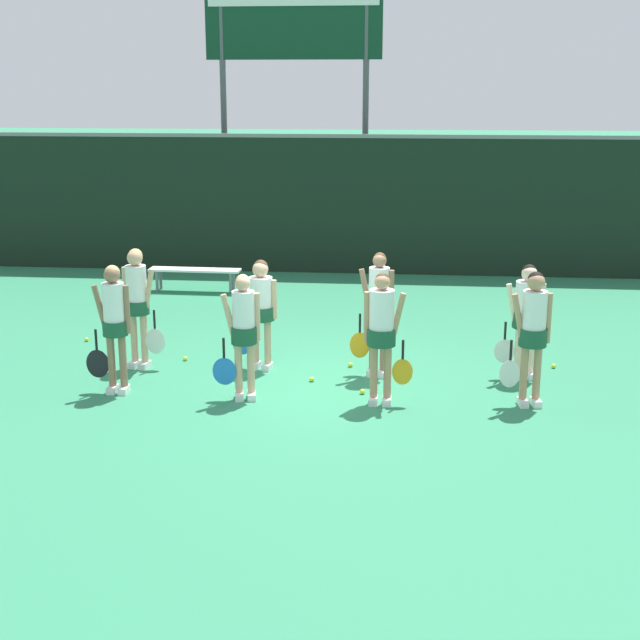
# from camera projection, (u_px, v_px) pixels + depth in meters

# --- Properties ---
(ground_plane) EXTENTS (140.00, 140.00, 0.00)m
(ground_plane) POSITION_uv_depth(u_px,v_px,m) (319.00, 385.00, 12.36)
(ground_plane) COLOR #2D7F56
(fence_windscreen) EXTENTS (60.00, 0.08, 3.01)m
(fence_windscreen) POSITION_uv_depth(u_px,v_px,m) (353.00, 204.00, 19.24)
(fence_windscreen) COLOR black
(fence_windscreen) RESTS_ON ground_plane
(scoreboard) EXTENTS (4.02, 0.15, 6.01)m
(scoreboard) POSITION_uv_depth(u_px,v_px,m) (294.00, 52.00, 20.17)
(scoreboard) COLOR #515156
(scoreboard) RESTS_ON ground_plane
(bench_courtside) EXTENTS (1.84, 0.40, 0.47)m
(bench_courtside) POSITION_uv_depth(u_px,v_px,m) (195.00, 272.00, 17.79)
(bench_courtside) COLOR silver
(bench_courtside) RESTS_ON ground_plane
(player_0) EXTENTS (0.64, 0.33, 1.75)m
(player_0) POSITION_uv_depth(u_px,v_px,m) (114.00, 319.00, 11.82)
(player_0) COLOR #8C664C
(player_0) RESTS_ON ground_plane
(player_1) EXTENTS (0.63, 0.34, 1.68)m
(player_1) POSITION_uv_depth(u_px,v_px,m) (243.00, 327.00, 11.58)
(player_1) COLOR tan
(player_1) RESTS_ON ground_plane
(player_2) EXTENTS (0.64, 0.37, 1.74)m
(player_2) POSITION_uv_depth(u_px,v_px,m) (382.00, 328.00, 11.38)
(player_2) COLOR tan
(player_2) RESTS_ON ground_plane
(player_3) EXTENTS (0.62, 0.36, 1.77)m
(player_3) POSITION_uv_depth(u_px,v_px,m) (533.00, 327.00, 11.32)
(player_3) COLOR tan
(player_3) RESTS_ON ground_plane
(player_4) EXTENTS (0.62, 0.34, 1.77)m
(player_4) POSITION_uv_depth(u_px,v_px,m) (137.00, 298.00, 12.87)
(player_4) COLOR tan
(player_4) RESTS_ON ground_plane
(player_5) EXTENTS (0.67, 0.39, 1.62)m
(player_5) POSITION_uv_depth(u_px,v_px,m) (260.00, 305.00, 12.83)
(player_5) COLOR tan
(player_5) RESTS_ON ground_plane
(player_6) EXTENTS (0.62, 0.34, 1.78)m
(player_6) POSITION_uv_depth(u_px,v_px,m) (378.00, 305.00, 12.51)
(player_6) COLOR #8C664C
(player_6) RESTS_ON ground_plane
(player_7) EXTENTS (0.68, 0.40, 1.64)m
(player_7) POSITION_uv_depth(u_px,v_px,m) (527.00, 311.00, 12.42)
(player_7) COLOR beige
(player_7) RESTS_ON ground_plane
(tennis_ball_0) EXTENTS (0.07, 0.07, 0.07)m
(tennis_ball_0) POSITION_uv_depth(u_px,v_px,m) (362.00, 392.00, 11.99)
(tennis_ball_0) COLOR #CCE033
(tennis_ball_0) RESTS_ON ground_plane
(tennis_ball_1) EXTENTS (0.07, 0.07, 0.07)m
(tennis_ball_1) POSITION_uv_depth(u_px,v_px,m) (185.00, 359.00, 13.43)
(tennis_ball_1) COLOR #CCE033
(tennis_ball_1) RESTS_ON ground_plane
(tennis_ball_2) EXTENTS (0.07, 0.07, 0.07)m
(tennis_ball_2) POSITION_uv_depth(u_px,v_px,m) (350.00, 365.00, 13.13)
(tennis_ball_2) COLOR #CCE033
(tennis_ball_2) RESTS_ON ground_plane
(tennis_ball_3) EXTENTS (0.07, 0.07, 0.07)m
(tennis_ball_3) POSITION_uv_depth(u_px,v_px,m) (312.00, 379.00, 12.49)
(tennis_ball_3) COLOR #CCE033
(tennis_ball_3) RESTS_ON ground_plane
(tennis_ball_4) EXTENTS (0.07, 0.07, 0.07)m
(tennis_ball_4) POSITION_uv_depth(u_px,v_px,m) (87.00, 339.00, 14.43)
(tennis_ball_4) COLOR #CCE033
(tennis_ball_4) RESTS_ON ground_plane
(tennis_ball_5) EXTENTS (0.07, 0.07, 0.07)m
(tennis_ball_5) POSITION_uv_depth(u_px,v_px,m) (246.00, 347.00, 14.01)
(tennis_ball_5) COLOR #CCE033
(tennis_ball_5) RESTS_ON ground_plane
(tennis_ball_6) EXTENTS (0.07, 0.07, 0.07)m
(tennis_ball_6) POSITION_uv_depth(u_px,v_px,m) (554.00, 366.00, 13.08)
(tennis_ball_6) COLOR #CCE033
(tennis_ball_6) RESTS_ON ground_plane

